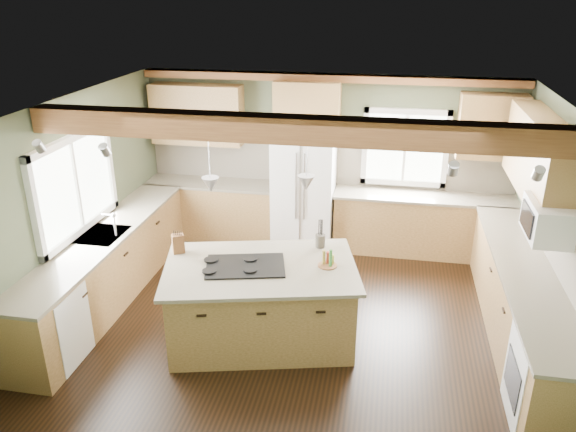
# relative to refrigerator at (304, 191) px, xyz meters

# --- Properties ---
(floor) EXTENTS (5.60, 5.60, 0.00)m
(floor) POSITION_rel_refrigerator_xyz_m (0.30, -2.12, -0.90)
(floor) COLOR black
(floor) RESTS_ON ground
(ceiling) EXTENTS (5.60, 5.60, 0.00)m
(ceiling) POSITION_rel_refrigerator_xyz_m (0.30, -2.12, 1.70)
(ceiling) COLOR silver
(ceiling) RESTS_ON wall_back
(wall_back) EXTENTS (5.60, 0.00, 5.60)m
(wall_back) POSITION_rel_refrigerator_xyz_m (0.30, 0.38, 0.40)
(wall_back) COLOR #444D36
(wall_back) RESTS_ON ground
(wall_left) EXTENTS (0.00, 5.00, 5.00)m
(wall_left) POSITION_rel_refrigerator_xyz_m (-2.50, -2.12, 0.40)
(wall_left) COLOR #444D36
(wall_left) RESTS_ON ground
(wall_right) EXTENTS (0.00, 5.00, 5.00)m
(wall_right) POSITION_rel_refrigerator_xyz_m (3.10, -2.12, 0.40)
(wall_right) COLOR #444D36
(wall_right) RESTS_ON ground
(ceiling_beam) EXTENTS (5.55, 0.26, 0.26)m
(ceiling_beam) POSITION_rel_refrigerator_xyz_m (0.30, -2.54, 1.57)
(ceiling_beam) COLOR #582F19
(ceiling_beam) RESTS_ON ceiling
(soffit_trim) EXTENTS (5.55, 0.20, 0.10)m
(soffit_trim) POSITION_rel_refrigerator_xyz_m (0.30, 0.28, 1.64)
(soffit_trim) COLOR #582F19
(soffit_trim) RESTS_ON ceiling
(backsplash_back) EXTENTS (5.58, 0.03, 0.58)m
(backsplash_back) POSITION_rel_refrigerator_xyz_m (0.30, 0.36, 0.31)
(backsplash_back) COLOR brown
(backsplash_back) RESTS_ON wall_back
(backsplash_right) EXTENTS (0.03, 3.70, 0.58)m
(backsplash_right) POSITION_rel_refrigerator_xyz_m (3.08, -2.07, 0.31)
(backsplash_right) COLOR brown
(backsplash_right) RESTS_ON wall_right
(base_cab_back_left) EXTENTS (2.02, 0.60, 0.88)m
(base_cab_back_left) POSITION_rel_refrigerator_xyz_m (-1.49, 0.08, -0.46)
(base_cab_back_left) COLOR brown
(base_cab_back_left) RESTS_ON floor
(counter_back_left) EXTENTS (2.06, 0.64, 0.04)m
(counter_back_left) POSITION_rel_refrigerator_xyz_m (-1.49, 0.08, 0.00)
(counter_back_left) COLOR #4D4438
(counter_back_left) RESTS_ON base_cab_back_left
(base_cab_back_right) EXTENTS (2.62, 0.60, 0.88)m
(base_cab_back_right) POSITION_rel_refrigerator_xyz_m (1.79, 0.08, -0.46)
(base_cab_back_right) COLOR brown
(base_cab_back_right) RESTS_ON floor
(counter_back_right) EXTENTS (2.66, 0.64, 0.04)m
(counter_back_right) POSITION_rel_refrigerator_xyz_m (1.79, 0.08, 0.00)
(counter_back_right) COLOR #4D4438
(counter_back_right) RESTS_ON base_cab_back_right
(base_cab_left) EXTENTS (0.60, 3.70, 0.88)m
(base_cab_left) POSITION_rel_refrigerator_xyz_m (-2.20, -2.07, -0.46)
(base_cab_left) COLOR brown
(base_cab_left) RESTS_ON floor
(counter_left) EXTENTS (0.64, 3.74, 0.04)m
(counter_left) POSITION_rel_refrigerator_xyz_m (-2.20, -2.07, 0.00)
(counter_left) COLOR #4D4438
(counter_left) RESTS_ON base_cab_left
(base_cab_right) EXTENTS (0.60, 3.70, 0.88)m
(base_cab_right) POSITION_rel_refrigerator_xyz_m (2.80, -2.07, -0.46)
(base_cab_right) COLOR brown
(base_cab_right) RESTS_ON floor
(counter_right) EXTENTS (0.64, 3.74, 0.04)m
(counter_right) POSITION_rel_refrigerator_xyz_m (2.80, -2.07, 0.00)
(counter_right) COLOR #4D4438
(counter_right) RESTS_ON base_cab_right
(upper_cab_back_left) EXTENTS (1.40, 0.35, 0.90)m
(upper_cab_back_left) POSITION_rel_refrigerator_xyz_m (-1.69, 0.21, 1.05)
(upper_cab_back_left) COLOR brown
(upper_cab_back_left) RESTS_ON wall_back
(upper_cab_over_fridge) EXTENTS (0.96, 0.35, 0.70)m
(upper_cab_over_fridge) POSITION_rel_refrigerator_xyz_m (-0.00, 0.21, 1.25)
(upper_cab_over_fridge) COLOR brown
(upper_cab_over_fridge) RESTS_ON wall_back
(upper_cab_right) EXTENTS (0.35, 2.20, 0.90)m
(upper_cab_right) POSITION_rel_refrigerator_xyz_m (2.92, -1.22, 1.05)
(upper_cab_right) COLOR brown
(upper_cab_right) RESTS_ON wall_right
(upper_cab_back_corner) EXTENTS (0.90, 0.35, 0.90)m
(upper_cab_back_corner) POSITION_rel_refrigerator_xyz_m (2.60, 0.21, 1.05)
(upper_cab_back_corner) COLOR brown
(upper_cab_back_corner) RESTS_ON wall_back
(window_left) EXTENTS (0.04, 1.60, 1.05)m
(window_left) POSITION_rel_refrigerator_xyz_m (-2.48, -2.07, 0.65)
(window_left) COLOR white
(window_left) RESTS_ON wall_left
(window_back) EXTENTS (1.10, 0.04, 1.00)m
(window_back) POSITION_rel_refrigerator_xyz_m (1.45, 0.36, 0.65)
(window_back) COLOR white
(window_back) RESTS_ON wall_back
(sink) EXTENTS (0.50, 0.65, 0.03)m
(sink) POSITION_rel_refrigerator_xyz_m (-2.20, -2.07, 0.01)
(sink) COLOR #262628
(sink) RESTS_ON counter_left
(faucet) EXTENTS (0.02, 0.02, 0.28)m
(faucet) POSITION_rel_refrigerator_xyz_m (-2.02, -2.07, 0.15)
(faucet) COLOR #B2B2B7
(faucet) RESTS_ON sink
(dishwasher) EXTENTS (0.60, 0.60, 0.84)m
(dishwasher) POSITION_rel_refrigerator_xyz_m (-2.19, -3.37, -0.47)
(dishwasher) COLOR white
(dishwasher) RESTS_ON floor
(oven) EXTENTS (0.60, 0.72, 0.84)m
(oven) POSITION_rel_refrigerator_xyz_m (2.79, -3.37, -0.47)
(oven) COLOR white
(oven) RESTS_ON floor
(microwave) EXTENTS (0.40, 0.70, 0.38)m
(microwave) POSITION_rel_refrigerator_xyz_m (2.88, -2.17, 0.65)
(microwave) COLOR white
(microwave) RESTS_ON wall_right
(pendant_left) EXTENTS (0.18, 0.18, 0.16)m
(pendant_left) POSITION_rel_refrigerator_xyz_m (-0.56, -2.66, 0.98)
(pendant_left) COLOR #B2B2B7
(pendant_left) RESTS_ON ceiling
(pendant_right) EXTENTS (0.18, 0.18, 0.16)m
(pendant_right) POSITION_rel_refrigerator_xyz_m (0.40, -2.42, 0.98)
(pendant_right) COLOR #B2B2B7
(pendant_right) RESTS_ON ceiling
(refrigerator) EXTENTS (0.90, 0.74, 1.80)m
(refrigerator) POSITION_rel_refrigerator_xyz_m (0.00, 0.00, 0.00)
(refrigerator) COLOR white
(refrigerator) RESTS_ON floor
(island) EXTENTS (2.21, 1.64, 0.88)m
(island) POSITION_rel_refrigerator_xyz_m (-0.08, -2.54, -0.46)
(island) COLOR brown
(island) RESTS_ON floor
(island_top) EXTENTS (2.37, 1.80, 0.04)m
(island_top) POSITION_rel_refrigerator_xyz_m (-0.08, -2.54, 0.00)
(island_top) COLOR #4D4438
(island_top) RESTS_ON island
(cooktop) EXTENTS (0.97, 0.76, 0.02)m
(cooktop) POSITION_rel_refrigerator_xyz_m (-0.24, -2.58, 0.03)
(cooktop) COLOR black
(cooktop) RESTS_ON island_top
(knife_block) EXTENTS (0.17, 0.15, 0.22)m
(knife_block) POSITION_rel_refrigerator_xyz_m (-1.09, -2.37, 0.13)
(knife_block) COLOR brown
(knife_block) RESTS_ON island_top
(utensil_crock) EXTENTS (0.16, 0.16, 0.16)m
(utensil_crock) POSITION_rel_refrigerator_xyz_m (0.50, -1.92, 0.10)
(utensil_crock) COLOR #483D39
(utensil_crock) RESTS_ON island_top
(bottle_tray) EXTENTS (0.26, 0.26, 0.20)m
(bottle_tray) POSITION_rel_refrigerator_xyz_m (0.64, -2.40, 0.12)
(bottle_tray) COLOR brown
(bottle_tray) RESTS_ON island_top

